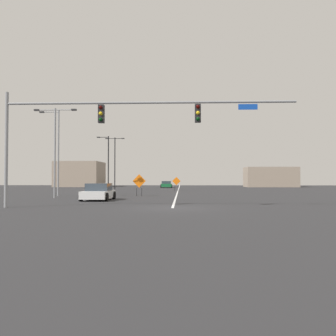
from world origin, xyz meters
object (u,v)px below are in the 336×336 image
Objects in this scene: street_lamp_mid_right at (57,149)px; car_white_mid at (98,192)px; traffic_signal_assembly at (107,120)px; construction_sign_median_far at (176,182)px; street_lamp_near_left at (107,160)px; street_lamp_mid_left at (55,144)px; street_lamp_near_right at (115,159)px; car_green_near at (166,184)px; construction_sign_median_near at (139,182)px.

street_lamp_mid_right is 2.00× the size of car_white_mid.
traffic_signal_assembly is 8.84× the size of construction_sign_median_far.
street_lamp_mid_left is (-0.35, -20.62, 0.38)m from street_lamp_near_left.
street_lamp_near_left is (-6.37, 30.85, -0.78)m from traffic_signal_assembly.
street_lamp_mid_left is (1.23, -4.02, 0.04)m from street_lamp_mid_right.
street_lamp_near_right is 1.86× the size of car_green_near.
car_white_mid is at bearing -79.94° from street_lamp_near_left.
street_lamp_mid_right reaches higher than traffic_signal_assembly.
street_lamp_near_right reaches higher than construction_sign_median_near.
construction_sign_median_far is at bearing 59.92° from street_lamp_mid_left.
street_lamp_mid_left is 1.87× the size of car_white_mid.
construction_sign_median_near is at bearing -0.43° from street_lamp_mid_right.
street_lamp_near_right reaches higher than street_lamp_mid_left.
street_lamp_mid_right reaches higher than construction_sign_median_near.
car_white_mid is (-3.67, -38.89, 0.03)m from car_green_near.
construction_sign_median_far is at bearing 50.10° from street_lamp_mid_right.
street_lamp_mid_left is (-0.46, -25.78, -0.12)m from street_lamp_near_right.
car_white_mid is (4.04, -28.54, -4.20)m from street_lamp_near_right.
construction_sign_median_far is 18.43m from car_green_near.
street_lamp_near_left is at bearing 100.06° from car_white_mid.
street_lamp_mid_right is 33.70m from car_green_near.
traffic_signal_assembly reaches higher than car_white_mid.
street_lamp_near_left is 0.95× the size of street_lamp_near_right.
car_white_mid is at bearing -31.51° from street_lamp_mid_left.
car_white_mid is at bearing 106.54° from traffic_signal_assembly.
traffic_signal_assembly is 28.56m from construction_sign_median_far.
street_lamp_near_right is at bearing 141.18° from construction_sign_median_far.
car_white_mid is at bearing -95.39° from car_green_near.
traffic_signal_assembly is at bearing -73.46° from car_white_mid.
traffic_signal_assembly is 36.55m from street_lamp_near_right.
construction_sign_median_far is (10.33, 17.84, -3.46)m from street_lamp_mid_left.
car_white_mid is at bearing -81.94° from street_lamp_near_right.
street_lamp_near_right is 3.86× the size of construction_sign_median_near.
construction_sign_median_far is 0.46× the size of car_white_mid.
street_lamp_mid_right is at bearing 130.18° from car_white_mid.
construction_sign_median_far is at bearing 74.19° from car_white_mid.
street_lamp_near_right is at bearing 99.86° from traffic_signal_assembly.
car_white_mid is (5.72, -6.78, -4.03)m from street_lamp_mid_right.
street_lamp_near_left is 20.63m from street_lamp_mid_left.
car_white_mid is (-2.43, -6.71, -0.74)m from construction_sign_median_near.
street_lamp_mid_right is 1.07× the size of street_lamp_mid_left.
street_lamp_mid_right is at bearing -95.42° from street_lamp_near_left.
traffic_signal_assembly is 2.16× the size of street_lamp_mid_left.
street_lamp_near_right is 13.58m from car_green_near.
street_lamp_near_right reaches higher than traffic_signal_assembly.
traffic_signal_assembly is 2.17× the size of street_lamp_near_left.
construction_sign_median_near is at bearing -68.47° from street_lamp_near_left.
construction_sign_median_near reaches higher than car_green_near.
street_lamp_mid_left is at bearing 123.30° from traffic_signal_assembly.
street_lamp_mid_right is 18.33m from construction_sign_median_far.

